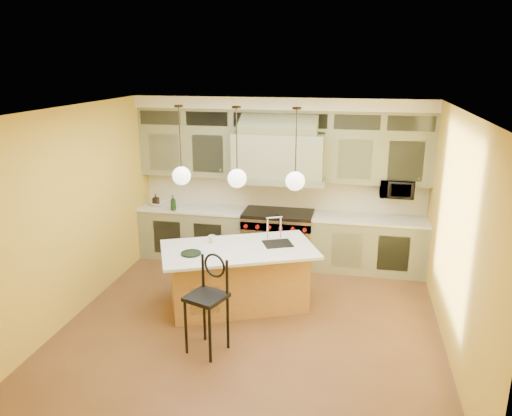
% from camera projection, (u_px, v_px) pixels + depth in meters
% --- Properties ---
extents(floor, '(5.00, 5.00, 0.00)m').
position_uv_depth(floor, '(253.00, 322.00, 6.88)').
color(floor, brown).
rests_on(floor, ground).
extents(ceiling, '(5.00, 5.00, 0.00)m').
position_uv_depth(ceiling, '(252.00, 109.00, 6.06)').
color(ceiling, white).
rests_on(ceiling, wall_back).
extents(wall_back, '(5.00, 0.00, 5.00)m').
position_uv_depth(wall_back, '(282.00, 180.00, 8.82)').
color(wall_back, gold).
rests_on(wall_back, ground).
extents(wall_front, '(5.00, 0.00, 5.00)m').
position_uv_depth(wall_front, '(190.00, 314.00, 4.12)').
color(wall_front, gold).
rests_on(wall_front, ground).
extents(wall_left, '(0.00, 5.00, 5.00)m').
position_uv_depth(wall_left, '(77.00, 211.00, 6.95)').
color(wall_left, gold).
rests_on(wall_left, ground).
extents(wall_right, '(0.00, 5.00, 5.00)m').
position_uv_depth(wall_right, '(456.00, 235.00, 5.99)').
color(wall_right, gold).
rests_on(wall_right, ground).
extents(back_cabinetry, '(5.00, 0.77, 2.90)m').
position_uv_depth(back_cabinetry, '(280.00, 184.00, 8.57)').
color(back_cabinetry, gray).
rests_on(back_cabinetry, floor).
extents(range, '(1.20, 0.74, 0.96)m').
position_uv_depth(range, '(278.00, 238.00, 8.76)').
color(range, silver).
rests_on(range, floor).
extents(kitchen_island, '(2.43, 1.92, 1.35)m').
position_uv_depth(kitchen_island, '(239.00, 276.00, 7.23)').
color(kitchen_island, '#A46A3A').
rests_on(kitchen_island, floor).
extents(counter_stool, '(0.55, 0.55, 1.23)m').
position_uv_depth(counter_stool, '(208.00, 298.00, 6.04)').
color(counter_stool, black).
rests_on(counter_stool, floor).
extents(microwave, '(0.54, 0.37, 0.30)m').
position_uv_depth(microwave, '(397.00, 188.00, 8.21)').
color(microwave, black).
rests_on(microwave, back_cabinetry).
extents(oil_bottle_a, '(0.12, 0.12, 0.27)m').
position_uv_depth(oil_bottle_a, '(173.00, 203.00, 8.74)').
color(oil_bottle_a, '#173213').
rests_on(oil_bottle_a, back_cabinetry).
extents(oil_bottle_b, '(0.11, 0.11, 0.21)m').
position_uv_depth(oil_bottle_b, '(156.00, 200.00, 9.04)').
color(oil_bottle_b, black).
rests_on(oil_bottle_b, back_cabinetry).
extents(fruit_bowl, '(0.30, 0.30, 0.07)m').
position_uv_depth(fruit_bowl, '(159.00, 204.00, 9.05)').
color(fruit_bowl, white).
rests_on(fruit_bowl, back_cabinetry).
extents(cup, '(0.13, 0.13, 0.10)m').
position_uv_depth(cup, '(212.00, 239.00, 7.26)').
color(cup, silver).
rests_on(cup, kitchen_island).
extents(pendant_left, '(0.26, 0.26, 1.11)m').
position_uv_depth(pendant_left, '(181.00, 174.00, 6.96)').
color(pendant_left, '#2D2319').
rests_on(pendant_left, ceiling).
extents(pendant_center, '(0.26, 0.26, 1.11)m').
position_uv_depth(pendant_center, '(237.00, 176.00, 6.81)').
color(pendant_center, '#2D2319').
rests_on(pendant_center, ceiling).
extents(pendant_right, '(0.26, 0.26, 1.11)m').
position_uv_depth(pendant_right, '(295.00, 179.00, 6.66)').
color(pendant_right, '#2D2319').
rests_on(pendant_right, ceiling).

